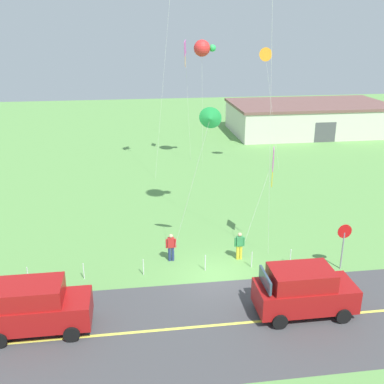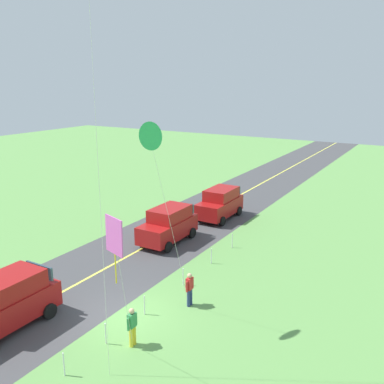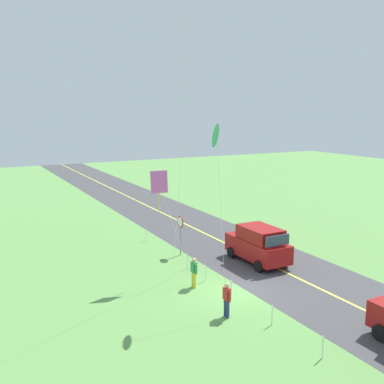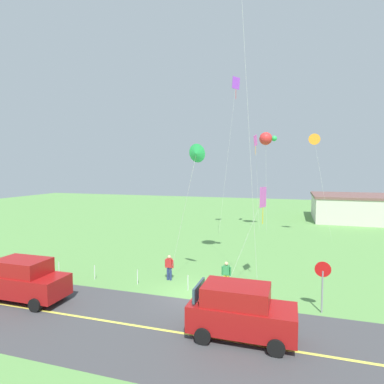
{
  "view_description": "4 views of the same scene",
  "coord_description": "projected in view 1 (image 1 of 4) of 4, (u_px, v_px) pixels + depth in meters",
  "views": [
    {
      "loc": [
        -4.1,
        -20.22,
        12.25
      ],
      "look_at": [
        -1.0,
        1.95,
        3.99
      ],
      "focal_mm": 42.75,
      "sensor_mm": 36.0,
      "label": 1
    },
    {
      "loc": [
        12.92,
        11.01,
        9.99
      ],
      "look_at": [
        -1.03,
        2.79,
        5.74
      ],
      "focal_mm": 39.78,
      "sensor_mm": 36.0,
      "label": 2
    },
    {
      "loc": [
        -18.14,
        12.25,
        9.12
      ],
      "look_at": [
        1.52,
        1.82,
        5.08
      ],
      "focal_mm": 42.38,
      "sensor_mm": 36.0,
      "label": 3
    },
    {
      "loc": [
        5.15,
        -16.59,
        7.08
      ],
      "look_at": [
        -0.25,
        0.79,
        5.73
      ],
      "focal_mm": 30.09,
      "sensor_mm": 36.0,
      "label": 4
    }
  ],
  "objects": [
    {
      "name": "fence_post_2",
      "position": [
        143.0,
        267.0,
        23.57
      ],
      "size": [
        0.05,
        0.05,
        0.9
      ],
      "primitive_type": "cylinder",
      "color": "silver",
      "rests_on": "ground"
    },
    {
      "name": "ground_plane",
      "position": [
        216.0,
        277.0,
        23.58
      ],
      "size": [
        120.0,
        120.0,
        0.1
      ],
      "primitive_type": "cube",
      "color": "#60994C"
    },
    {
      "name": "fence_post_4",
      "position": [
        252.0,
        260.0,
        24.32
      ],
      "size": [
        0.05,
        0.05,
        0.9
      ],
      "primitive_type": "cylinder",
      "color": "silver",
      "rests_on": "ground"
    },
    {
      "name": "fence_post_3",
      "position": [
        205.0,
        263.0,
        23.99
      ],
      "size": [
        0.05,
        0.05,
        0.9
      ],
      "primitive_type": "cylinder",
      "color": "silver",
      "rests_on": "ground"
    },
    {
      "name": "person_adult_near",
      "position": [
        171.0,
        246.0,
        24.85
      ],
      "size": [
        0.58,
        0.22,
        1.6
      ],
      "rotation": [
        0.0,
        0.0,
        3.26
      ],
      "color": "navy",
      "rests_on": "ground"
    },
    {
      "name": "fence_post_0",
      "position": [
        28.0,
        275.0,
        22.82
      ],
      "size": [
        0.05,
        0.05,
        0.9
      ],
      "primitive_type": "cylinder",
      "color": "silver",
      "rests_on": "ground"
    },
    {
      "name": "car_parked_west_near",
      "position": [
        35.0,
        307.0,
        19.06
      ],
      "size": [
        4.4,
        2.12,
        2.24
      ],
      "color": "maroon",
      "rests_on": "ground"
    },
    {
      "name": "fence_post_5",
      "position": [
        290.0,
        257.0,
        24.6
      ],
      "size": [
        0.05,
        0.05,
        0.9
      ],
      "primitive_type": "cylinder",
      "color": "silver",
      "rests_on": "ground"
    },
    {
      "name": "kite_cyan_top",
      "position": [
        185.0,
        51.0,
        39.8
      ],
      "size": [
        0.72,
        1.15,
        10.95
      ],
      "color": "silver",
      "rests_on": "ground"
    },
    {
      "name": "kite_blue_mid",
      "position": [
        273.0,
        161.0,
        24.7
      ],
      "size": [
        2.12,
        1.5,
        5.99
      ],
      "color": "silver",
      "rests_on": "ground"
    },
    {
      "name": "car_suv_foreground",
      "position": [
        304.0,
        290.0,
        20.22
      ],
      "size": [
        4.4,
        2.12,
        2.24
      ],
      "color": "maroon",
      "rests_on": "ground"
    },
    {
      "name": "fence_post_1",
      "position": [
        84.0,
        271.0,
        23.18
      ],
      "size": [
        0.05,
        0.05,
        0.9
      ],
      "primitive_type": "cylinder",
      "color": "silver",
      "rests_on": "ground"
    },
    {
      "name": "asphalt_road",
      "position": [
        234.0,
        324.0,
        19.84
      ],
      "size": [
        120.0,
        7.0,
        0.0
      ],
      "primitive_type": "cube",
      "color": "#424244",
      "rests_on": "ground"
    },
    {
      "name": "road_centre_stripe",
      "position": [
        234.0,
        324.0,
        19.84
      ],
      "size": [
        120.0,
        0.16,
        0.0
      ],
      "primitive_type": "cube",
      "color": "#E5E04C",
      "rests_on": "asphalt_road"
    },
    {
      "name": "kite_pink_drift",
      "position": [
        265.0,
        55.0,
        37.09
      ],
      "size": [
        2.43,
        0.33,
        10.46
      ],
      "color": "silver",
      "rests_on": "ground"
    },
    {
      "name": "kite_yellow_high",
      "position": [
        203.0,
        48.0,
        38.56
      ],
      "size": [
        1.9,
        1.4,
        11.01
      ],
      "color": "silver",
      "rests_on": "ground"
    },
    {
      "name": "kite_red_low",
      "position": [
        210.0,
        119.0,
        22.11
      ],
      "size": [
        2.55,
        0.93,
        8.5
      ],
      "color": "silver",
      "rests_on": "ground"
    },
    {
      "name": "person_adult_companion",
      "position": [
        239.0,
        245.0,
        25.02
      ],
      "size": [
        0.58,
        0.22,
        1.6
      ],
      "rotation": [
        0.0,
        0.0,
        1.29
      ],
      "color": "yellow",
      "rests_on": "ground"
    },
    {
      "name": "stop_sign",
      "position": [
        344.0,
        238.0,
        23.72
      ],
      "size": [
        0.76,
        0.08,
        2.56
      ],
      "color": "gray",
      "rests_on": "ground"
    },
    {
      "name": "warehouse_distant",
      "position": [
        308.0,
        118.0,
        54.31
      ],
      "size": [
        18.36,
        10.2,
        3.5
      ],
      "color": "beige",
      "rests_on": "ground"
    }
  ]
}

